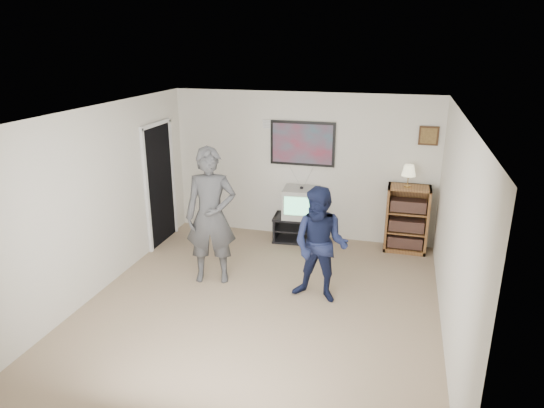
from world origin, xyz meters
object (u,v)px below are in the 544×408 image
at_px(person_tall, 211,216).
at_px(media_stand, 299,228).
at_px(bookshelf, 407,219).
at_px(crt_television, 301,203).
at_px(person_short, 320,245).

bearing_deg(person_tall, media_stand, 47.55).
bearing_deg(bookshelf, media_stand, -178.37).
distance_m(crt_television, person_short, 2.00).
height_order(crt_television, person_short, person_short).
distance_m(media_stand, person_short, 2.08).
distance_m(media_stand, person_tall, 2.09).
bearing_deg(crt_television, bookshelf, -2.42).
distance_m(person_tall, person_short, 1.59).
bearing_deg(person_short, media_stand, 117.88).
bearing_deg(bookshelf, person_short, -119.35).
xyz_separation_m(media_stand, person_tall, (-0.90, -1.73, 0.75)).
xyz_separation_m(crt_television, bookshelf, (1.74, 0.05, -0.14)).
xyz_separation_m(media_stand, bookshelf, (1.76, 0.05, 0.33)).
distance_m(bookshelf, person_tall, 3.23).
height_order(media_stand, bookshelf, bookshelf).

